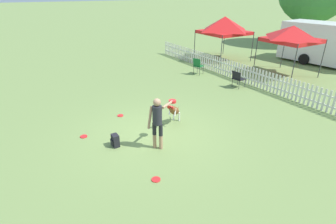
{
  "coord_description": "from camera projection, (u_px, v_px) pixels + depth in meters",
  "views": [
    {
      "loc": [
        6.7,
        -3.64,
        4.36
      ],
      "look_at": [
        0.13,
        0.39,
        0.77
      ],
      "focal_mm": 28.0,
      "sensor_mm": 36.0,
      "label": 1
    }
  ],
  "objects": [
    {
      "name": "frisbee_near_handler",
      "position": [
        84.0,
        136.0,
        8.57
      ],
      "size": [
        0.23,
        0.23,
        0.02
      ],
      "color": "red",
      "rests_on": "ground_plane"
    },
    {
      "name": "folding_chair_center",
      "position": [
        198.0,
        65.0,
        14.7
      ],
      "size": [
        0.6,
        0.61,
        0.93
      ],
      "rotation": [
        0.0,
        0.0,
        3.5
      ],
      "color": "#333338",
      "rests_on": "ground_plane"
    },
    {
      "name": "frisbee_midfield",
      "position": [
        156.0,
        179.0,
        6.63
      ],
      "size": [
        0.23,
        0.23,
        0.02
      ],
      "color": "red",
      "rests_on": "ground_plane"
    },
    {
      "name": "handler_person",
      "position": [
        158.0,
        117.0,
        7.59
      ],
      "size": [
        0.56,
        1.07,
        1.62
      ],
      "rotation": [
        0.0,
        0.0,
        0.7
      ],
      "color": "tan",
      "rests_on": "ground_plane"
    },
    {
      "name": "canopy_tent_main",
      "position": [
        293.0,
        34.0,
        13.8
      ],
      "size": [
        2.46,
        2.46,
        2.7
      ],
      "color": "#333338",
      "rests_on": "ground_plane"
    },
    {
      "name": "picket_fence",
      "position": [
        284.0,
        87.0,
        11.64
      ],
      "size": [
        20.59,
        0.04,
        0.92
      ],
      "color": "silver",
      "rests_on": "ground_plane"
    },
    {
      "name": "canopy_tent_secondary",
      "position": [
        225.0,
        25.0,
        17.14
      ],
      "size": [
        2.76,
        2.76,
        2.83
      ],
      "color": "#333338",
      "rests_on": "ground_plane"
    },
    {
      "name": "equipment_trailer",
      "position": [
        327.0,
        43.0,
        16.6
      ],
      "size": [
        6.14,
        2.97,
        2.52
      ],
      "rotation": [
        0.0,
        0.0,
        0.12
      ],
      "color": "white",
      "rests_on": "ground_plane"
    },
    {
      "name": "backpack_on_grass",
      "position": [
        115.0,
        141.0,
        7.99
      ],
      "size": [
        0.26,
        0.23,
        0.4
      ],
      "color": "black",
      "rests_on": "ground_plane"
    },
    {
      "name": "leaping_dog",
      "position": [
        174.0,
        111.0,
        9.17
      ],
      "size": [
        0.84,
        0.95,
        0.92
      ],
      "rotation": [
        0.0,
        0.0,
        -2.44
      ],
      "color": "brown",
      "rests_on": "ground_plane"
    },
    {
      "name": "frisbee_near_dog",
      "position": [
        120.0,
        116.0,
        10.01
      ],
      "size": [
        0.23,
        0.23,
        0.02
      ],
      "color": "red",
      "rests_on": "ground_plane"
    },
    {
      "name": "ground_plane",
      "position": [
        156.0,
        134.0,
        8.74
      ],
      "size": [
        240.0,
        240.0,
        0.0
      ],
      "primitive_type": "plane",
      "color": "olive"
    },
    {
      "name": "folding_chair_blue_left",
      "position": [
        238.0,
        78.0,
        12.73
      ],
      "size": [
        0.55,
        0.56,
        0.83
      ],
      "rotation": [
        0.0,
        0.0,
        3.23
      ],
      "color": "#333338",
      "rests_on": "ground_plane"
    }
  ]
}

